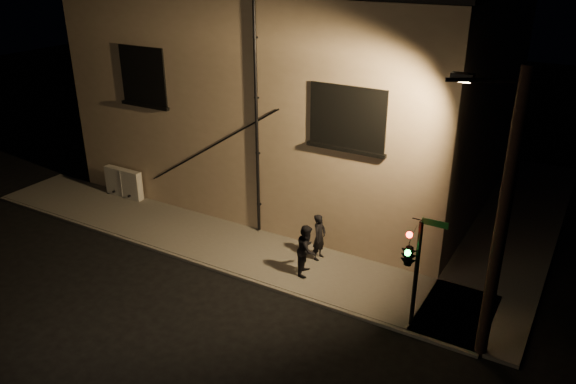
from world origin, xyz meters
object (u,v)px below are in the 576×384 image
Objects in this scene: streetlamp_pole at (500,216)px; utility_cabinet at (124,183)px; pedestrian_a at (319,237)px; pedestrian_b at (307,250)px; traffic_signal at (409,254)px.

utility_cabinet is at bearing 170.74° from streetlamp_pole.
pedestrian_b is at bearing -173.06° from pedestrian_a.
pedestrian_a is at bearing 160.66° from streetlamp_pole.
pedestrian_a is 0.95× the size of pedestrian_b.
pedestrian_a is at bearing -9.66° from pedestrian_b.
streetlamp_pole is at bearing 0.06° from traffic_signal.
traffic_signal is 2.66m from streetlamp_pole.
pedestrian_b is at bearing -8.83° from utility_cabinet.
utility_cabinet is at bearing 89.61° from pedestrian_a.
pedestrian_a is 4.50m from traffic_signal.
streetlamp_pole reaches higher than pedestrian_a.
pedestrian_b is (9.66, -1.50, 0.24)m from utility_cabinet.
traffic_signal is (3.74, -2.05, 1.44)m from pedestrian_a.
pedestrian_b is 6.58m from streetlamp_pole.
utility_cabinet is 9.59m from pedestrian_a.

